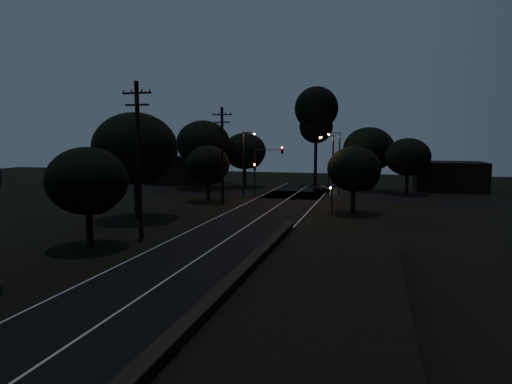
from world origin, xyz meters
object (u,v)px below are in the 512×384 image
Objects in this scene: streetlight_b at (338,159)px; tall_pine at (316,114)px; signal_left at (255,173)px; streetlight_c at (331,168)px; utility_pole_far at (222,154)px; streetlight_a at (245,160)px; car at (322,189)px; signal_mast at (268,162)px; utility_pole_mid at (139,158)px; signal_right at (329,175)px.

tall_pine is at bearing 111.38° from streetlight_b.
streetlight_c is at bearing -43.76° from signal_left.
utility_pole_far is at bearing -106.93° from tall_pine.
car is at bearing 39.90° from streetlight_a.
car is (-2.63, 15.11, -3.79)m from streetlight_c.
streetlight_c reaches higher than signal_mast.
utility_pole_mid is 3.34× the size of car.
utility_pole_far is 8.64m from signal_mast.
streetlight_c is (10.43, -9.99, 1.51)m from signal_left.
signal_mast is at bearing 0.13° from signal_left.
car is (-1.40, 5.12, -2.27)m from signal_right.
utility_pole_mid is 27.30m from signal_right.
utility_pole_mid reaches higher than streetlight_b.
utility_pole_mid reaches higher than utility_pole_far.
car is at bearing 54.94° from utility_pole_far.
streetlight_a is at bearing -140.23° from signal_mast.
tall_pine is at bearing 75.38° from signal_mast.
utility_pole_mid is 2.68× the size of signal_right.
car is at bearing -77.46° from tall_pine.
streetlight_a is 2.43× the size of car.
signal_right is (9.20, 0.00, 0.00)m from signal_left.
streetlight_b is at bearing 169.00° from car.
signal_mast is 0.83× the size of streetlight_c.
utility_pole_mid is 40.94m from tall_pine.
streetlight_a is (0.69, 6.00, -0.85)m from utility_pole_far.
utility_pole_mid is at bearing -128.26° from streetlight_c.
signal_right is 10.18m from streetlight_c.
signal_left is at bearing 80.06° from utility_pole_far.
signal_right is at bearing 11.34° from streetlight_a.
tall_pine reaches higher than streetlight_c.
tall_pine is at bearing 69.64° from streetlight_a.
streetlight_b is at bearing -68.62° from tall_pine.
signal_left is 1.00× the size of signal_right.
utility_pole_far is at bearing 71.77° from car.
streetlight_c is (1.23, -9.99, 1.51)m from signal_right.
signal_mast is (3.09, 7.99, -1.15)m from utility_pole_far.
tall_pine is at bearing -60.63° from car.
streetlight_a is at bearing -168.66° from signal_right.
utility_pole_mid is 25.19m from signal_left.
tall_pine is 4.60× the size of car.
streetlight_c is at bearing 51.74° from utility_pole_mid.
tall_pine is 2.42× the size of signal_mast.
streetlight_b reaches higher than signal_right.
utility_pole_far is 12.05m from streetlight_c.
utility_pole_mid reaches higher than streetlight_c.
streetlight_b is (9.91, 4.01, 1.80)m from signal_left.
streetlight_c is (11.14, -8.00, -0.29)m from streetlight_a.
tall_pine is 26.30m from streetlight_c.
utility_pole_far is at bearing -143.00° from signal_right.
streetlight_b is (4.31, -11.00, -6.29)m from tall_pine.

